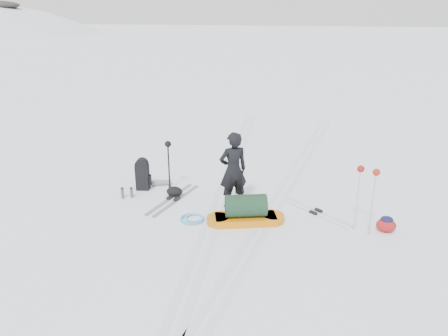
{
  "coord_description": "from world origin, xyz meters",
  "views": [
    {
      "loc": [
        1.98,
        -8.24,
        4.22
      ],
      "look_at": [
        0.12,
        0.38,
        0.95
      ],
      "focal_mm": 35.0,
      "sensor_mm": 36.0,
      "label": 1
    }
  ],
  "objects_px": {
    "pulk_sled": "(246,212)",
    "expedition_rucksack": "(145,175)",
    "ski_poles_black": "(168,150)",
    "skier": "(233,170)"
  },
  "relations": [
    {
      "from": "ski_poles_black",
      "to": "skier",
      "type": "bearing_deg",
      "value": -17.22
    },
    {
      "from": "expedition_rucksack",
      "to": "ski_poles_black",
      "type": "distance_m",
      "value": 0.9
    },
    {
      "from": "skier",
      "to": "pulk_sled",
      "type": "xyz_separation_m",
      "value": [
        0.41,
        -0.71,
        -0.63
      ]
    },
    {
      "from": "expedition_rucksack",
      "to": "ski_poles_black",
      "type": "relative_size",
      "value": 0.64
    },
    {
      "from": "pulk_sled",
      "to": "ski_poles_black",
      "type": "bearing_deg",
      "value": 130.89
    },
    {
      "from": "skier",
      "to": "ski_poles_black",
      "type": "distance_m",
      "value": 1.81
    },
    {
      "from": "expedition_rucksack",
      "to": "pulk_sled",
      "type": "bearing_deg",
      "value": -34.37
    },
    {
      "from": "pulk_sled",
      "to": "expedition_rucksack",
      "type": "xyz_separation_m",
      "value": [
        -2.71,
        1.26,
        0.13
      ]
    },
    {
      "from": "skier",
      "to": "ski_poles_black",
      "type": "bearing_deg",
      "value": -50.98
    },
    {
      "from": "pulk_sled",
      "to": "ski_poles_black",
      "type": "height_order",
      "value": "ski_poles_black"
    }
  ]
}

